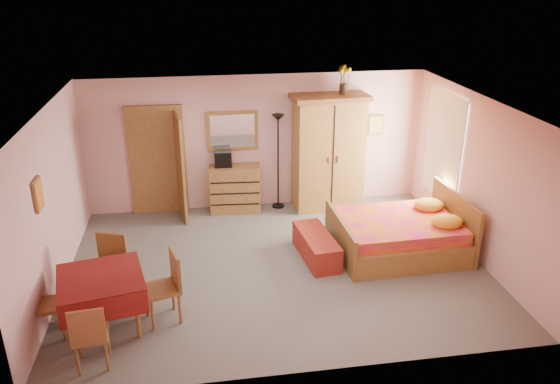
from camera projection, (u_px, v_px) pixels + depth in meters
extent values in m
plane|color=slate|center=(277.00, 266.00, 8.72)|extent=(6.50, 6.50, 0.00)
plane|color=brown|center=(276.00, 106.00, 7.73)|extent=(6.50, 6.50, 0.00)
cube|color=#DC9F9F|center=(257.00, 142.00, 10.51)|extent=(6.50, 0.10, 2.60)
cube|color=#DC9F9F|center=(311.00, 277.00, 5.94)|extent=(6.50, 0.10, 2.60)
cube|color=#DC9F9F|center=(51.00, 204.00, 7.75)|extent=(0.10, 5.00, 2.60)
cube|color=#DC9F9F|center=(478.00, 179.00, 8.70)|extent=(0.10, 5.00, 2.60)
cube|color=#9E6B35|center=(158.00, 161.00, 10.31)|extent=(1.06, 0.12, 2.15)
cube|color=white|center=(444.00, 147.00, 9.73)|extent=(0.08, 1.40, 1.95)
cube|color=orange|center=(38.00, 194.00, 7.06)|extent=(0.04, 0.32, 0.42)
cube|color=#D8BF59|center=(376.00, 125.00, 10.73)|extent=(0.30, 0.04, 0.40)
cube|color=#9E6835|center=(235.00, 188.00, 10.56)|extent=(1.00, 0.55, 0.91)
cube|color=white|center=(232.00, 131.00, 10.33)|extent=(0.97, 0.07, 0.77)
cube|color=black|center=(223.00, 159.00, 10.34)|extent=(0.34, 0.26, 0.30)
cube|color=black|center=(278.00, 162.00, 10.53)|extent=(0.30, 0.30, 1.88)
cube|color=#AF7D3B|center=(328.00, 153.00, 10.48)|extent=(1.47, 0.83, 2.24)
cube|color=yellow|center=(344.00, 80.00, 9.99)|extent=(0.22, 0.22, 0.54)
cube|color=#D31458|center=(398.00, 225.00, 8.99)|extent=(2.13, 1.70, 0.97)
cube|color=maroon|center=(316.00, 246.00, 8.90)|extent=(0.59, 1.28, 0.41)
cube|color=maroon|center=(103.00, 302.00, 7.10)|extent=(1.24, 1.24, 0.77)
cube|color=brown|center=(91.00, 334.00, 6.40)|extent=(0.44, 0.44, 0.89)
cube|color=olive|center=(107.00, 271.00, 7.64)|extent=(0.57, 0.57, 0.97)
cube|color=#9D6435|center=(49.00, 304.00, 6.94)|extent=(0.43, 0.43, 0.90)
cube|color=#955E32|center=(162.00, 288.00, 7.21)|extent=(0.55, 0.55, 0.98)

